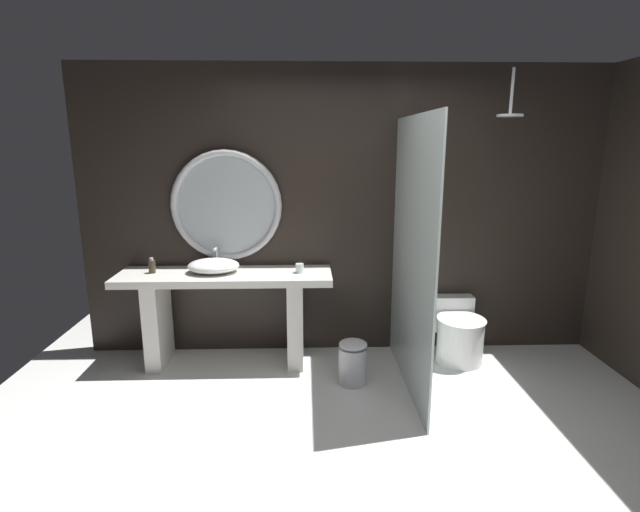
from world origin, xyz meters
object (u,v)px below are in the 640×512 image
at_px(tumbler_cup, 300,268).
at_px(toilet, 458,332).
at_px(round_wall_mirror, 226,206).
at_px(rain_shower_head, 510,111).
at_px(vessel_sink, 214,266).
at_px(soap_dispenser, 152,266).
at_px(waste_bin, 353,362).

bearing_deg(tumbler_cup, toilet, 1.33).
bearing_deg(round_wall_mirror, rain_shower_head, -8.93).
bearing_deg(tumbler_cup, rain_shower_head, -3.59).
height_order(vessel_sink, soap_dispenser, vessel_sink).
xyz_separation_m(tumbler_cup, round_wall_mirror, (-0.65, 0.26, 0.51)).
distance_m(round_wall_mirror, waste_bin, 1.75).
height_order(tumbler_cup, toilet, tumbler_cup).
bearing_deg(waste_bin, vessel_sink, 159.19).
height_order(tumbler_cup, soap_dispenser, soap_dispenser).
xyz_separation_m(soap_dispenser, waste_bin, (1.71, -0.44, -0.70)).
bearing_deg(round_wall_mirror, toilet, -6.25).
bearing_deg(soap_dispenser, waste_bin, -14.59).
relative_size(soap_dispenser, rain_shower_head, 0.36).
relative_size(vessel_sink, tumbler_cup, 5.52).
height_order(vessel_sink, round_wall_mirror, round_wall_mirror).
bearing_deg(tumbler_cup, soap_dispenser, 178.57).
relative_size(tumbler_cup, toilet, 0.13).
relative_size(tumbler_cup, waste_bin, 0.22).
relative_size(rain_shower_head, toilet, 0.59).
relative_size(vessel_sink, rain_shower_head, 1.20).
bearing_deg(round_wall_mirror, soap_dispenser, -159.87).
height_order(vessel_sink, toilet, vessel_sink).
distance_m(tumbler_cup, round_wall_mirror, 0.86).
relative_size(round_wall_mirror, waste_bin, 2.64).
xyz_separation_m(vessel_sink, waste_bin, (1.18, -0.45, -0.70)).
relative_size(tumbler_cup, soap_dispenser, 0.60).
distance_m(soap_dispenser, round_wall_mirror, 0.83).
height_order(vessel_sink, rain_shower_head, rain_shower_head).
height_order(tumbler_cup, rain_shower_head, rain_shower_head).
xyz_separation_m(vessel_sink, round_wall_mirror, (0.10, 0.22, 0.49)).
bearing_deg(toilet, round_wall_mirror, 173.75).
xyz_separation_m(tumbler_cup, toilet, (1.43, 0.03, -0.62)).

